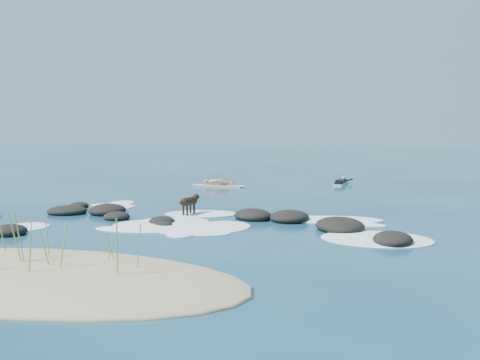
% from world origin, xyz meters
% --- Properties ---
extents(ground, '(160.00, 160.00, 0.00)m').
position_xyz_m(ground, '(0.00, 0.00, 0.00)').
color(ground, '#0A2642').
rests_on(ground, ground).
extents(sand_dune, '(9.00, 4.40, 0.60)m').
position_xyz_m(sand_dune, '(0.00, -8.20, 0.00)').
color(sand_dune, '#9E8966').
rests_on(sand_dune, ground).
extents(dune_grass, '(4.11, 1.87, 1.23)m').
position_xyz_m(dune_grass, '(0.11, -8.05, 0.64)').
color(dune_grass, olive).
rests_on(dune_grass, ground).
extents(reef_rocks, '(14.40, 6.83, 0.52)m').
position_xyz_m(reef_rocks, '(-0.24, -1.63, 0.11)').
color(reef_rocks, black).
rests_on(reef_rocks, ground).
extents(breaking_foam, '(12.85, 7.38, 0.12)m').
position_xyz_m(breaking_foam, '(1.17, -1.28, 0.01)').
color(breaking_foam, white).
rests_on(breaking_foam, ground).
extents(standing_surfer_rig, '(3.04, 0.60, 1.73)m').
position_xyz_m(standing_surfer_rig, '(-2.09, 9.26, 0.68)').
color(standing_surfer_rig, beige).
rests_on(standing_surfer_rig, ground).
extents(paddling_surfer_rig, '(1.00, 2.26, 0.39)m').
position_xyz_m(paddling_surfer_rig, '(3.94, 12.25, 0.13)').
color(paddling_surfer_rig, white).
rests_on(paddling_surfer_rig, ground).
extents(dog, '(0.48, 1.18, 0.75)m').
position_xyz_m(dog, '(0.00, 0.01, 0.50)').
color(dog, black).
rests_on(dog, ground).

